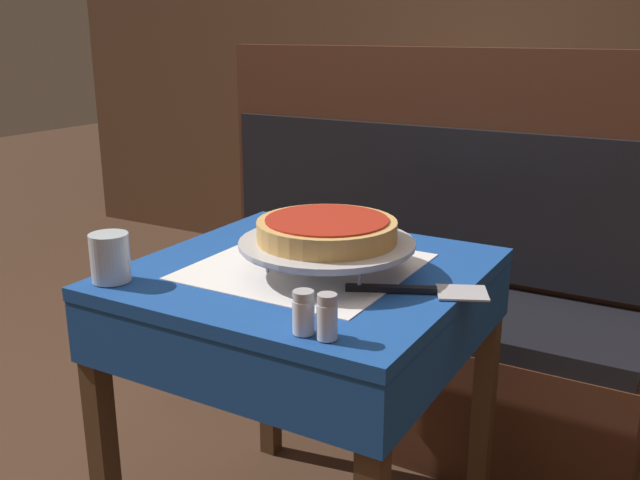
% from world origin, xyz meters
% --- Properties ---
extents(dining_table_front, '(0.74, 0.74, 0.78)m').
position_xyz_m(dining_table_front, '(0.00, 0.00, 0.67)').
color(dining_table_front, '#194799').
rests_on(dining_table_front, ground_plane).
extents(dining_table_rear, '(0.70, 0.70, 0.78)m').
position_xyz_m(dining_table_rear, '(-0.27, 1.76, 0.67)').
color(dining_table_rear, beige).
rests_on(dining_table_rear, ground_plane).
extents(booth_bench, '(1.54, 0.50, 1.24)m').
position_xyz_m(booth_bench, '(-0.07, 0.75, 0.35)').
color(booth_bench, '#4C2819').
rests_on(booth_bench, ground_plane).
extents(back_wall_panel, '(6.00, 0.04, 2.40)m').
position_xyz_m(back_wall_panel, '(0.00, 2.22, 1.20)').
color(back_wall_panel, brown).
rests_on(back_wall_panel, ground_plane).
extents(pizza_pan_stand, '(0.39, 0.39, 0.07)m').
position_xyz_m(pizza_pan_stand, '(0.06, -0.01, 0.84)').
color(pizza_pan_stand, '#ADADB2').
rests_on(pizza_pan_stand, dining_table_front).
extents(deep_dish_pizza, '(0.31, 0.31, 0.05)m').
position_xyz_m(deep_dish_pizza, '(0.06, -0.01, 0.88)').
color(deep_dish_pizza, tan).
rests_on(deep_dish_pizza, pizza_pan_stand).
extents(pizza_server, '(0.28, 0.17, 0.01)m').
position_xyz_m(pizza_server, '(0.29, -0.03, 0.78)').
color(pizza_server, '#BCBCC1').
rests_on(pizza_server, dining_table_front).
extents(water_glass_near, '(0.08, 0.08, 0.10)m').
position_xyz_m(water_glass_near, '(-0.31, -0.29, 0.83)').
color(water_glass_near, silver).
rests_on(water_glass_near, dining_table_front).
extents(salt_shaker, '(0.04, 0.04, 0.08)m').
position_xyz_m(salt_shaker, '(0.19, -0.32, 0.82)').
color(salt_shaker, silver).
rests_on(salt_shaker, dining_table_front).
extents(pepper_shaker, '(0.04, 0.04, 0.08)m').
position_xyz_m(pepper_shaker, '(0.24, -0.32, 0.82)').
color(pepper_shaker, silver).
rests_on(pepper_shaker, dining_table_front).
extents(condiment_caddy, '(0.13, 0.13, 0.17)m').
position_xyz_m(condiment_caddy, '(-0.28, 1.85, 0.83)').
color(condiment_caddy, black).
rests_on(condiment_caddy, dining_table_rear).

